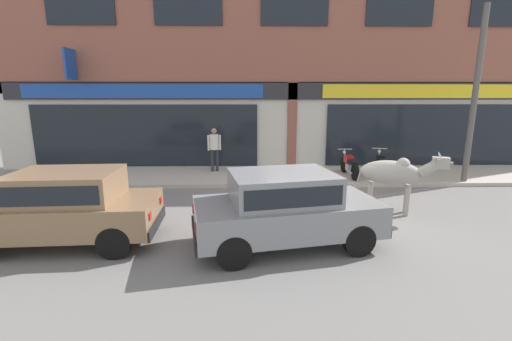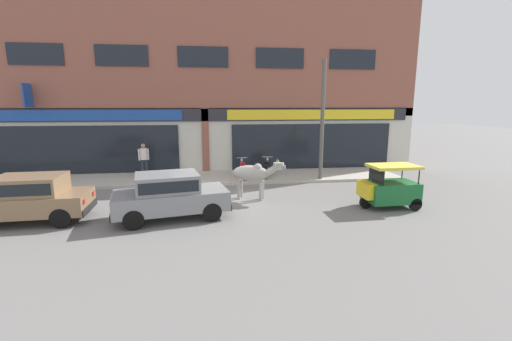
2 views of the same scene
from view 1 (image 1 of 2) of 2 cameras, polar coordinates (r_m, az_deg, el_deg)
name	(u,v)px [view 1 (image 1 of 2)]	position (r m, az deg, el deg)	size (l,w,h in m)	color
ground_plane	(316,210)	(8.97, 9.92, -6.50)	(90.00, 90.00, 0.00)	slate
sidewalk	(296,175)	(12.48, 6.70, -0.78)	(19.00, 3.02, 0.12)	#B7AFA3
shop_building	(293,46)	(14.04, 6.14, 19.87)	(23.00, 1.40, 9.87)	#8E5142
cow	(394,173)	(9.06, 22.07, -0.45)	(2.03, 1.11, 1.61)	#9E998E
car_0	(285,205)	(6.59, 4.86, -5.83)	(3.81, 2.26, 1.46)	black
car_1	(65,204)	(7.61, -29.22, -4.91)	(3.68, 1.78, 1.46)	black
motorcycle_0	(349,165)	(12.35, 15.29, 0.86)	(0.52, 1.81, 0.88)	black
motorcycle_1	(381,164)	(12.87, 20.07, 0.99)	(0.69, 1.78, 0.88)	black
pedestrian	(214,145)	(12.69, -6.96, 4.24)	(0.49, 0.32, 1.60)	#2D2D33
utility_pole	(475,97)	(12.95, 32.66, 10.33)	(0.18, 0.18, 5.46)	#595651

